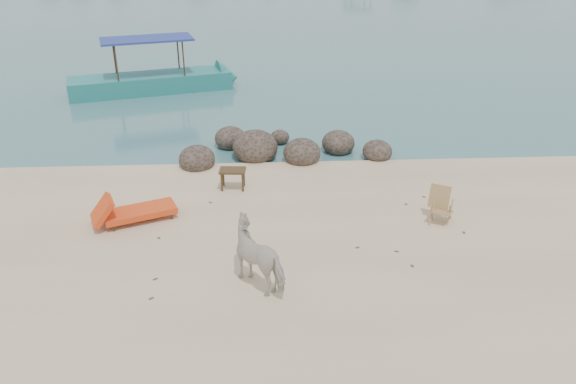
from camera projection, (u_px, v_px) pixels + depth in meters
name	position (u px, v px, depth m)	size (l,w,h in m)	color
boulders	(275.00, 149.00, 17.13)	(6.38, 2.83, 1.03)	black
cow	(262.00, 256.00, 10.91)	(0.70, 1.53, 1.29)	silver
side_table	(233.00, 180.00, 14.92)	(0.69, 0.44, 0.55)	#342514
lounge_chair	(140.00, 209.00, 13.37)	(2.10, 0.74, 0.63)	#F2501C
deck_chair	(442.00, 208.00, 13.23)	(0.53, 0.58, 0.83)	#A88154
boat_near	(147.00, 47.00, 22.86)	(7.39, 1.66, 3.58)	#227878
dead_leaves	(299.00, 237.00, 12.82)	(8.16, 4.14, 0.00)	brown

